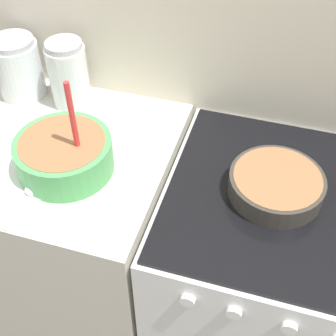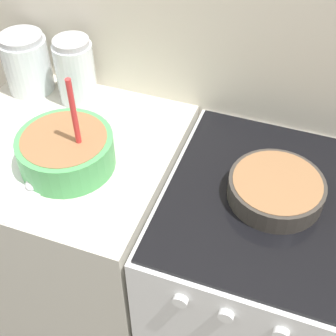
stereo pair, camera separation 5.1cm
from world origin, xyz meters
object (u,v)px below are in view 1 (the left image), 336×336
at_px(baking_pan, 276,184).
at_px(storage_jar_middle, 69,78).
at_px(stove, 262,281).
at_px(storage_jar_left, 19,71).
at_px(mixing_bowl, 64,153).

relative_size(baking_pan, storage_jar_middle, 1.16).
height_order(stove, baking_pan, baking_pan).
bearing_deg(storage_jar_middle, storage_jar_left, -180.00).
xyz_separation_m(stove, storage_jar_middle, (-0.77, 0.24, 0.54)).
bearing_deg(stove, storage_jar_left, 166.00).
bearing_deg(stove, storage_jar_middle, 162.66).
height_order(stove, storage_jar_left, storage_jar_left).
distance_m(stove, storage_jar_left, 1.12).
bearing_deg(mixing_bowl, stove, 6.38).
height_order(baking_pan, storage_jar_left, storage_jar_left).
distance_m(baking_pan, storage_jar_middle, 0.78).
distance_m(stove, baking_pan, 0.48).
bearing_deg(baking_pan, stove, -16.86).
bearing_deg(stove, baking_pan, 163.14).
xyz_separation_m(mixing_bowl, storage_jar_middle, (-0.12, 0.31, 0.04)).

